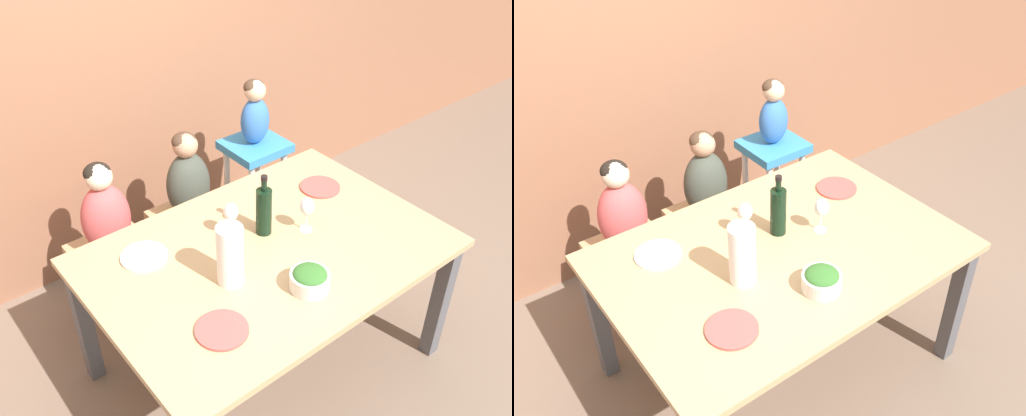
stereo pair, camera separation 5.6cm
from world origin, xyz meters
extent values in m
plane|color=#705B4C|center=(0.00, 0.00, 0.00)|extent=(14.00, 14.00, 0.00)
cube|color=#8E5B42|center=(0.00, 1.30, 1.35)|extent=(10.00, 0.06, 2.70)
cube|color=tan|center=(0.00, 0.00, 0.73)|extent=(1.56, 1.07, 0.03)
cube|color=#4C4C51|center=(0.72, -0.48, 0.36)|extent=(0.07, 0.07, 0.71)
cube|color=#4C4C51|center=(-0.72, 0.48, 0.36)|extent=(0.07, 0.07, 0.71)
cube|color=#4C4C51|center=(0.72, 0.48, 0.36)|extent=(0.07, 0.07, 0.71)
cylinder|color=silver|center=(-0.54, 0.65, 0.20)|extent=(0.04, 0.04, 0.40)
cylinder|color=silver|center=(-0.26, 0.65, 0.20)|extent=(0.04, 0.04, 0.40)
cylinder|color=silver|center=(-0.54, 0.94, 0.20)|extent=(0.04, 0.04, 0.40)
cylinder|color=silver|center=(-0.26, 0.94, 0.20)|extent=(0.04, 0.04, 0.40)
cube|color=tan|center=(-0.40, 0.79, 0.42)|extent=(0.40, 0.38, 0.05)
cylinder|color=silver|center=(-0.05, 0.65, 0.20)|extent=(0.04, 0.04, 0.40)
cylinder|color=silver|center=(0.24, 0.65, 0.20)|extent=(0.04, 0.04, 0.40)
cylinder|color=silver|center=(-0.05, 0.94, 0.20)|extent=(0.04, 0.04, 0.40)
cylinder|color=silver|center=(0.24, 0.94, 0.20)|extent=(0.04, 0.04, 0.40)
cube|color=tan|center=(0.10, 0.79, 0.42)|extent=(0.40, 0.38, 0.05)
cylinder|color=silver|center=(0.44, 0.67, 0.35)|extent=(0.04, 0.04, 0.70)
cylinder|color=silver|center=(0.69, 0.67, 0.35)|extent=(0.04, 0.04, 0.70)
cylinder|color=silver|center=(0.44, 0.91, 0.35)|extent=(0.04, 0.04, 0.70)
cylinder|color=silver|center=(0.69, 0.91, 0.35)|extent=(0.04, 0.04, 0.70)
cube|color=teal|center=(0.57, 0.79, 0.72)|extent=(0.34, 0.32, 0.05)
ellipsoid|color=#C64C4C|center=(-0.40, 0.79, 0.65)|extent=(0.26, 0.20, 0.40)
sphere|color=beige|center=(-0.40, 0.79, 0.89)|extent=(0.14, 0.14, 0.14)
ellipsoid|color=black|center=(-0.40, 0.80, 0.92)|extent=(0.13, 0.13, 0.10)
ellipsoid|color=#3D4238|center=(0.10, 0.79, 0.65)|extent=(0.26, 0.20, 0.40)
sphere|color=tan|center=(0.10, 0.79, 0.89)|extent=(0.14, 0.14, 0.14)
ellipsoid|color=#473323|center=(0.10, 0.80, 0.92)|extent=(0.13, 0.13, 0.10)
ellipsoid|color=#3366B2|center=(0.57, 0.79, 0.89)|extent=(0.18, 0.14, 0.28)
sphere|color=#D6AD89|center=(0.57, 0.79, 1.07)|extent=(0.12, 0.12, 0.12)
ellipsoid|color=#473323|center=(0.57, 0.80, 1.09)|extent=(0.12, 0.12, 0.09)
cylinder|color=black|center=(0.07, 0.11, 0.86)|extent=(0.07, 0.07, 0.23)
cylinder|color=black|center=(0.07, 0.11, 1.01)|extent=(0.03, 0.03, 0.07)
cylinder|color=black|center=(0.07, 0.11, 1.04)|extent=(0.03, 0.03, 0.02)
cylinder|color=white|center=(-0.25, -0.06, 0.89)|extent=(0.11, 0.11, 0.27)
cylinder|color=white|center=(0.23, 0.00, 0.75)|extent=(0.06, 0.06, 0.00)
cylinder|color=white|center=(0.23, 0.00, 0.79)|extent=(0.01, 0.01, 0.08)
ellipsoid|color=white|center=(0.23, 0.00, 0.88)|extent=(0.07, 0.07, 0.09)
cylinder|color=white|center=(-0.06, 0.18, 0.75)|extent=(0.06, 0.06, 0.00)
cylinder|color=white|center=(-0.06, 0.18, 0.79)|extent=(0.01, 0.01, 0.08)
ellipsoid|color=white|center=(-0.06, 0.18, 0.88)|extent=(0.07, 0.07, 0.09)
cylinder|color=silver|center=(-0.02, -0.29, 0.78)|extent=(0.17, 0.17, 0.07)
ellipsoid|color=#336628|center=(-0.02, -0.29, 0.82)|extent=(0.14, 0.14, 0.05)
cylinder|color=#D14C47|center=(-0.44, -0.26, 0.75)|extent=(0.20, 0.20, 0.01)
cylinder|color=silver|center=(-0.45, 0.29, 0.75)|extent=(0.20, 0.20, 0.01)
cylinder|color=#D14C47|center=(0.53, 0.21, 0.75)|extent=(0.20, 0.20, 0.01)
camera|label=1|loc=(-1.26, -1.49, 2.36)|focal=40.00mm
camera|label=2|loc=(-1.22, -1.52, 2.36)|focal=40.00mm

